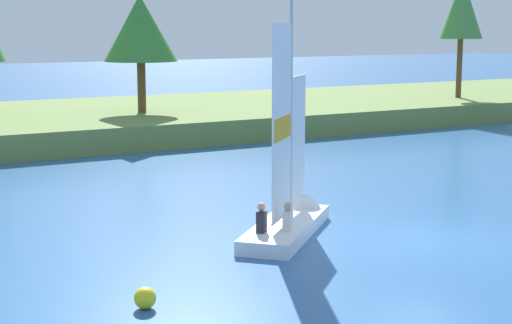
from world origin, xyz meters
name	(u,v)px	position (x,y,z in m)	size (l,w,h in m)	color
ground_plane	(425,240)	(0.00, 0.00, 0.00)	(200.00, 200.00, 0.00)	#2D609E
shore_bank	(104,121)	(0.00, 23.91, 0.55)	(80.00, 14.38, 1.10)	olive
shoreline_tree_centre	(140,29)	(1.28, 21.98, 5.11)	(3.53, 3.53, 5.62)	brown
shoreline_tree_midright	(462,8)	(20.37, 20.47, 6.22)	(2.45, 2.45, 6.94)	brown
sailboat	(294,210)	(-2.19, 2.68, 0.48)	(4.44, 4.29, 6.40)	white
channel_buoy	(145,298)	(-7.93, -1.19, 0.21)	(0.42, 0.42, 0.42)	yellow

